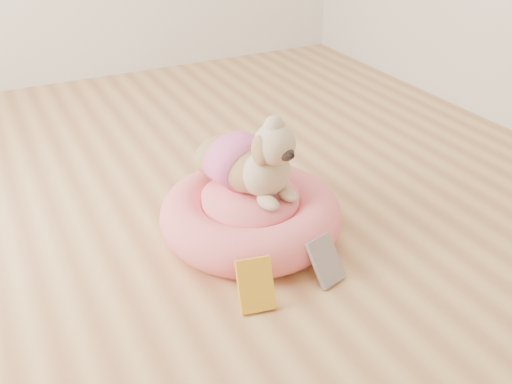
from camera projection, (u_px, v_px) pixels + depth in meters
name	position (u px, v px, depth m)	size (l,w,h in m)	color
floor	(210.00, 233.00, 2.41)	(4.50, 4.50, 0.00)	#AF7649
pet_bed	(251.00, 215.00, 2.37)	(0.75, 0.75, 0.19)	#FF6763
dog	(250.00, 148.00, 2.26)	(0.35, 0.51, 0.37)	olive
book_yellow	(256.00, 285.00, 1.98)	(0.12, 0.02, 0.19)	#F6F71A
book_white	(326.00, 261.00, 2.11)	(0.12, 0.02, 0.18)	white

